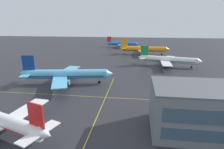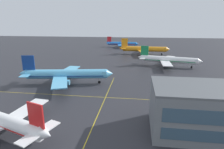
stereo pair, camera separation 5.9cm
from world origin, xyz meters
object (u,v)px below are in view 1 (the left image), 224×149
object	(u,v)px
airliner_second_row	(66,74)
airliner_far_left_stand	(143,49)
airliner_third_row	(168,60)
airliner_far_right_stand	(122,44)
airliner_front_gate	(0,119)

from	to	relation	value
airliner_second_row	airliner_far_left_stand	world-z (taller)	airliner_far_left_stand
airliner_third_row	airliner_far_left_stand	distance (m)	43.17
airliner_third_row	airliner_far_right_stand	distance (m)	89.93
airliner_far_left_stand	airliner_far_right_stand	distance (m)	47.04
airliner_far_left_stand	airliner_far_right_stand	bearing A→B (deg)	117.41
airliner_second_row	airliner_third_row	world-z (taller)	airliner_second_row
airliner_front_gate	airliner_far_right_stand	xyz separation A→B (m)	(15.50, 161.25, 0.09)
airliner_front_gate	airliner_far_right_stand	distance (m)	161.99
airliner_third_row	airliner_far_left_stand	size ratio (longest dim) A/B	0.91
airliner_front_gate	airliner_far_right_stand	bearing A→B (deg)	84.51
airliner_front_gate	airliner_second_row	xyz separation A→B (m)	(1.94, 38.31, 0.73)
airliner_front_gate	airliner_far_left_stand	bearing A→B (deg)	72.73
airliner_second_row	airliner_far_right_stand	xyz separation A→B (m)	(13.56, 122.94, -0.64)
airliner_third_row	airliner_far_right_stand	xyz separation A→B (m)	(-35.32, 82.70, -0.35)
airliner_third_row	airliner_far_right_stand	bearing A→B (deg)	113.13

